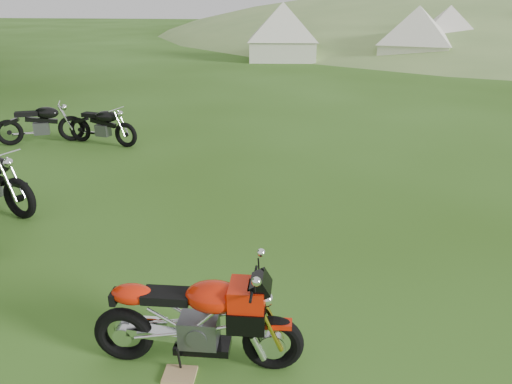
# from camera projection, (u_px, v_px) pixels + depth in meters

# --- Properties ---
(ground) EXTENTS (120.00, 120.00, 0.00)m
(ground) POSITION_uv_depth(u_px,v_px,m) (227.00, 265.00, 5.86)
(ground) COLOR #284A0F
(ground) RESTS_ON ground
(sport_motorcycle) EXTENTS (1.71, 0.47, 1.02)m
(sport_motorcycle) POSITION_uv_depth(u_px,v_px,m) (196.00, 313.00, 4.12)
(sport_motorcycle) COLOR red
(sport_motorcycle) RESTS_ON ground
(plywood_board) EXTENTS (0.28, 0.22, 0.02)m
(plywood_board) POSITION_uv_depth(u_px,v_px,m) (180.00, 375.00, 4.16)
(plywood_board) COLOR tan
(plywood_board) RESTS_ON ground
(vintage_moto_c) EXTENTS (1.74, 1.03, 0.90)m
(vintage_moto_c) POSITION_uv_depth(u_px,v_px,m) (40.00, 122.00, 10.47)
(vintage_moto_c) COLOR black
(vintage_moto_c) RESTS_ON ground
(vintage_moto_d) EXTENTS (1.66, 0.78, 0.85)m
(vintage_moto_d) POSITION_uv_depth(u_px,v_px,m) (102.00, 125.00, 10.40)
(vintage_moto_d) COLOR black
(vintage_moto_d) RESTS_ON ground
(tent_left) EXTENTS (3.25, 3.25, 2.63)m
(tent_left) POSITION_uv_depth(u_px,v_px,m) (283.00, 31.00, 23.60)
(tent_left) COLOR beige
(tent_left) RESTS_ON ground
(tent_mid) EXTENTS (3.60, 3.60, 2.55)m
(tent_mid) POSITION_uv_depth(u_px,v_px,m) (417.00, 34.00, 22.27)
(tent_mid) COLOR silver
(tent_mid) RESTS_ON ground
(tent_right) EXTENTS (3.19, 3.19, 2.54)m
(tent_right) POSITION_uv_depth(u_px,v_px,m) (448.00, 32.00, 23.48)
(tent_right) COLOR white
(tent_right) RESTS_ON ground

